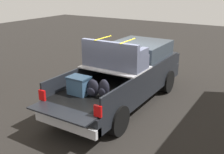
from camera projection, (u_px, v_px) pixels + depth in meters
name	position (u px, v px, depth m)	size (l,w,h in m)	color
ground_plane	(122.00, 103.00, 9.04)	(40.00, 40.00, 0.00)	black
pickup_truck	(127.00, 73.00, 9.02)	(6.05, 2.06, 2.23)	black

